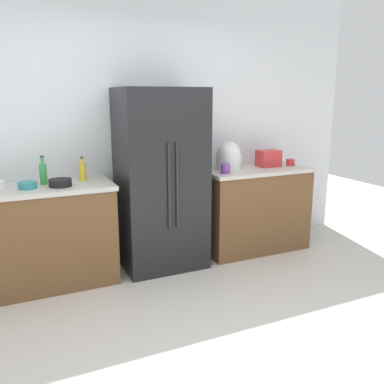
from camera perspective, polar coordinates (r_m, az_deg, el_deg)
ground_plane at (r=3.00m, az=2.18°, el=-20.71°), size 10.63×10.63×0.00m
kitchen_back_panel at (r=4.21m, az=-9.07°, el=10.29°), size 5.32×0.10×2.94m
counter_left at (r=3.89m, az=-20.22°, el=-5.81°), size 1.26×0.63×0.92m
counter_right at (r=4.59m, az=8.56°, el=-2.28°), size 1.19×0.63×0.92m
refrigerator at (r=3.99m, az=-4.38°, el=1.70°), size 0.80×0.64×1.76m
toaster at (r=4.59m, az=10.71°, el=4.68°), size 0.25×0.17×0.18m
rice_cooker at (r=4.34m, az=5.18°, el=4.93°), size 0.27×0.27×0.30m
bottle_a at (r=3.88m, az=-15.15°, el=2.83°), size 0.06×0.06×0.22m
bottle_b at (r=3.81m, az=-20.22°, el=2.51°), size 0.06×0.06×0.26m
cup_a at (r=4.72m, az=13.68°, el=4.08°), size 0.09×0.09×0.07m
cup_b at (r=4.13m, az=4.72°, el=3.30°), size 0.09×0.09×0.09m
bowl_b at (r=3.69m, az=-18.06°, el=1.25°), size 0.19×0.19×0.06m
bowl_c at (r=3.70m, az=-22.14°, el=0.88°), size 0.16×0.16×0.06m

